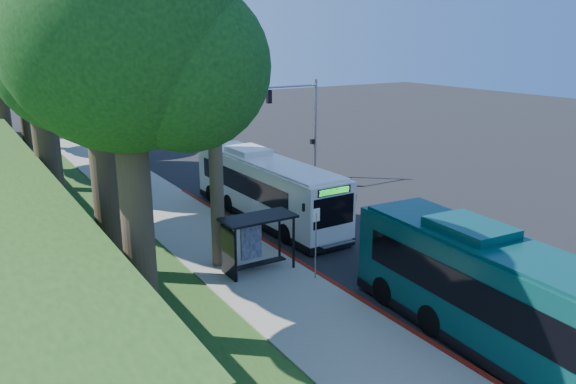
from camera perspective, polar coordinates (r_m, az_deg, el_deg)
ground at (r=30.70m, az=5.85°, el=-3.40°), size 140.00×140.00×0.00m
sidewalk at (r=27.10m, az=-6.59°, el=-5.93°), size 4.50×70.00×0.12m
red_curb at (r=24.91m, az=2.24°, el=-7.82°), size 0.25×30.00×0.13m
grass_verge at (r=30.04m, az=-20.68°, el=-4.74°), size 8.00×70.00×0.06m
bus_shelter at (r=24.10m, az=-3.71°, el=-4.21°), size 3.20×1.51×2.55m
stop_sign_pole at (r=23.19m, az=2.84°, el=-4.29°), size 0.35×0.06×3.17m
traffic_signal_pole at (r=39.76m, az=1.59°, el=7.63°), size 4.10×0.30×7.00m
tree_0 at (r=23.57m, az=-19.33°, el=17.79°), size 8.40×8.00×15.70m
tree_2 at (r=39.36m, az=-23.89°, el=15.11°), size 8.82×8.40×15.12m
tree_4 at (r=55.28m, az=-25.81°, el=13.91°), size 8.40×8.00×14.14m
tree_5 at (r=63.35m, az=-25.68°, el=13.27°), size 7.35×7.00×12.86m
tree_6 at (r=17.61m, az=-16.03°, el=14.16°), size 7.56×7.20×13.74m
white_bus at (r=31.34m, az=-2.31°, el=0.54°), size 2.86×12.50×3.71m
teal_bus at (r=19.28m, az=21.97°, el=-10.33°), size 3.59×13.28×3.91m
pickup at (r=36.97m, az=-0.93°, el=1.22°), size 4.21×6.01×1.52m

